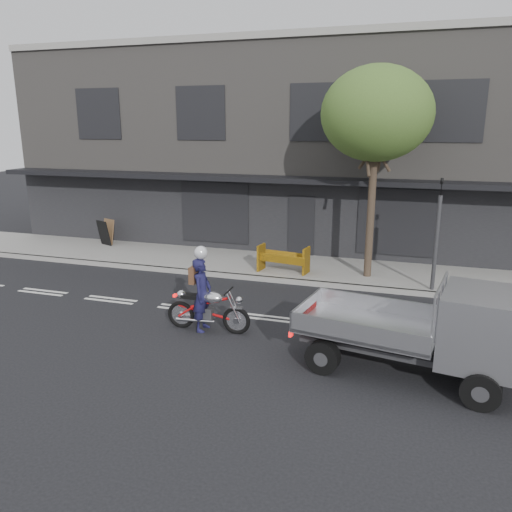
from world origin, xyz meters
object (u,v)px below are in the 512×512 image
object	(u,v)px
street_tree	(377,114)
flatbed_ute	(462,329)
motorcycle	(208,309)
construction_barrier	(282,260)
traffic_light_pole	(436,241)
sandwich_board	(104,233)
rider	(202,295)

from	to	relation	value
street_tree	flatbed_ute	distance (m)	7.97
motorcycle	construction_barrier	xyz separation A→B (m)	(0.64, 4.79, 0.04)
street_tree	motorcycle	xyz separation A→B (m)	(-3.40, -5.41, -4.70)
street_tree	flatbed_ute	size ratio (longest dim) A/B	1.45
traffic_light_pole	flatbed_ute	size ratio (longest dim) A/B	0.75
sandwich_board	motorcycle	bearing A→B (deg)	-19.65
sandwich_board	rider	bearing A→B (deg)	-20.24
motorcycle	sandwich_board	size ratio (longest dim) A/B	2.10
construction_barrier	sandwich_board	size ratio (longest dim) A/B	1.62
motorcycle	sandwich_board	distance (m)	9.87
street_tree	construction_barrier	world-z (taller)	street_tree
street_tree	construction_barrier	bearing A→B (deg)	-167.26
construction_barrier	sandwich_board	distance (m)	8.20
flatbed_ute	rider	bearing A→B (deg)	-179.90
motorcycle	construction_barrier	bearing A→B (deg)	80.82
construction_barrier	sandwich_board	world-z (taller)	sandwich_board
rider	flatbed_ute	size ratio (longest dim) A/B	0.40
traffic_light_pole	motorcycle	world-z (taller)	traffic_light_pole
street_tree	construction_barrier	size ratio (longest dim) A/B	4.02
rider	sandwich_board	xyz separation A→B (m)	(-7.21, 6.57, -0.25)
street_tree	traffic_light_pole	xyz separation A→B (m)	(2.00, -0.85, -3.63)
rider	sandwich_board	bearing A→B (deg)	46.08
street_tree	rider	xyz separation A→B (m)	(-3.55, -5.41, -4.36)
street_tree	sandwich_board	size ratio (longest dim) A/B	6.50
construction_barrier	motorcycle	bearing A→B (deg)	-97.64
flatbed_ute	sandwich_board	distance (m)	15.12
street_tree	traffic_light_pole	bearing A→B (deg)	-23.03
traffic_light_pole	construction_barrier	bearing A→B (deg)	177.27
flatbed_ute	construction_barrier	distance (m)	7.72
rider	construction_barrier	world-z (taller)	rider
sandwich_board	traffic_light_pole	bearing A→B (deg)	13.18
traffic_light_pole	sandwich_board	xyz separation A→B (m)	(-12.76, 2.01, -0.98)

